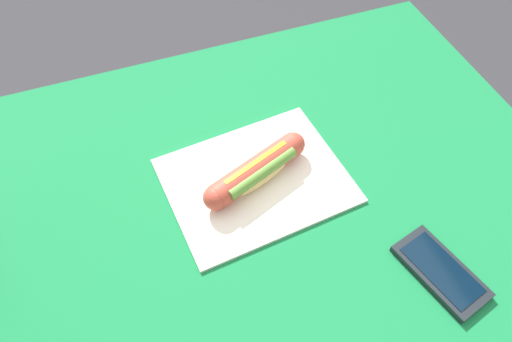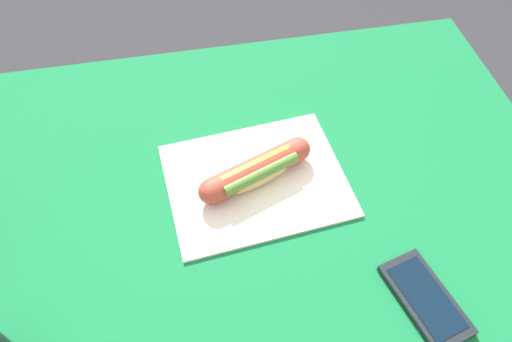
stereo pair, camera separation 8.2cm
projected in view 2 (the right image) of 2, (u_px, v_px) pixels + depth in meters
The scene contains 4 objects.
dining_table at pixel (233, 243), 0.92m from camera, with size 1.17×0.83×0.73m.
paper_wrapper at pixel (256, 180), 0.84m from camera, with size 0.30×0.24×0.01m, color silver.
hot_dog at pixel (256, 171), 0.82m from camera, with size 0.20×0.11×0.05m.
cell_phone at pixel (425, 299), 0.71m from camera, with size 0.10×0.16×0.01m.
Camera 2 is at (0.04, 0.45, 1.42)m, focal length 34.19 mm.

